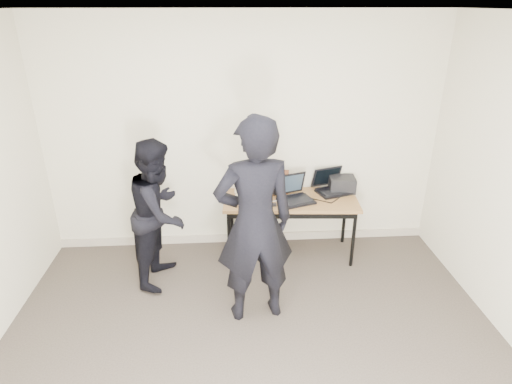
{
  "coord_description": "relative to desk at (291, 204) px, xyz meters",
  "views": [
    {
      "loc": [
        -0.17,
        -2.44,
        2.75
      ],
      "look_at": [
        0.1,
        1.6,
        0.95
      ],
      "focal_mm": 30.0,
      "sensor_mm": 36.0,
      "label": 1
    }
  ],
  "objects": [
    {
      "name": "power_brick",
      "position": [
        -0.22,
        -0.17,
        0.07
      ],
      "size": [
        0.08,
        0.05,
        0.03
      ],
      "primitive_type": "cube",
      "rotation": [
        0.0,
        0.0,
        0.13
      ],
      "color": "black",
      "rests_on": "desk"
    },
    {
      "name": "person_observer",
      "position": [
        -1.41,
        -0.36,
        0.12
      ],
      "size": [
        0.74,
        0.86,
        1.56
      ],
      "primitive_type": "imported",
      "rotation": [
        0.0,
        0.0,
        1.36
      ],
      "color": "black",
      "rests_on": "ground"
    },
    {
      "name": "laptop_center",
      "position": [
        0.03,
        -0.03,
        0.12
      ],
      "size": [
        0.46,
        0.46,
        0.28
      ],
      "rotation": [
        0.0,
        0.0,
        0.34
      ],
      "color": "black",
      "rests_on": "desk"
    },
    {
      "name": "laptop_right",
      "position": [
        0.5,
        0.18,
        0.12
      ],
      "size": [
        0.46,
        0.45,
        0.27
      ],
      "rotation": [
        0.0,
        0.0,
        0.33
      ],
      "color": "black",
      "rests_on": "desk"
    },
    {
      "name": "baseboard",
      "position": [
        -0.51,
        0.33,
        -0.61
      ],
      "size": [
        4.5,
        0.03,
        0.1
      ],
      "primitive_type": "cube",
      "color": "#B2A693",
      "rests_on": "ground"
    },
    {
      "name": "room",
      "position": [
        -0.51,
        -1.9,
        0.69
      ],
      "size": [
        4.6,
        4.6,
        2.8
      ],
      "color": "#413932",
      "rests_on": "ground"
    },
    {
      "name": "person_typist",
      "position": [
        -0.47,
        -1.03,
        0.32
      ],
      "size": [
        0.78,
        0.58,
        1.96
      ],
      "primitive_type": "imported",
      "rotation": [
        0.0,
        0.0,
        3.31
      ],
      "color": "black",
      "rests_on": "ground"
    },
    {
      "name": "leather_satchel",
      "position": [
        -0.18,
        0.23,
        0.19
      ],
      "size": [
        0.38,
        0.23,
        0.25
      ],
      "rotation": [
        0.0,
        0.0,
        -0.16
      ],
      "color": "brown",
      "rests_on": "desk"
    },
    {
      "name": "cables",
      "position": [
        0.02,
        -0.04,
        0.06
      ],
      "size": [
        1.15,
        0.39,
        0.01
      ],
      "rotation": [
        0.0,
        0.0,
        -0.14
      ],
      "color": "black",
      "rests_on": "desk"
    },
    {
      "name": "tissue",
      "position": [
        -0.15,
        0.23,
        0.34
      ],
      "size": [
        0.13,
        0.1,
        0.08
      ],
      "primitive_type": "ellipsoid",
      "rotation": [
        0.0,
        0.0,
        -0.0
      ],
      "color": "white",
      "rests_on": "leather_satchel"
    },
    {
      "name": "laptop_beige",
      "position": [
        -0.47,
        0.02,
        0.11
      ],
      "size": [
        0.32,
        0.31,
        0.23
      ],
      "rotation": [
        0.0,
        0.0,
        0.12
      ],
      "color": "beige",
      "rests_on": "desk"
    },
    {
      "name": "equipment_box",
      "position": [
        0.63,
        0.19,
        0.14
      ],
      "size": [
        0.31,
        0.27,
        0.17
      ],
      "primitive_type": "cube",
      "rotation": [
        0.0,
        0.0,
        -0.09
      ],
      "color": "black",
      "rests_on": "desk"
    },
    {
      "name": "desk",
      "position": [
        0.0,
        0.0,
        0.0
      ],
      "size": [
        1.54,
        0.75,
        0.72
      ],
      "rotation": [
        0.0,
        0.0,
        -0.07
      ],
      "color": "brown",
      "rests_on": "ground"
    }
  ]
}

